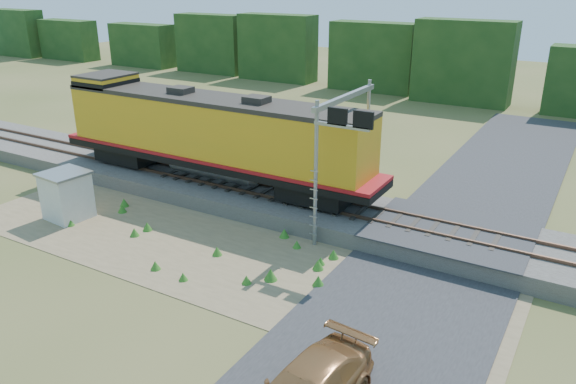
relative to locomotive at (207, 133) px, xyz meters
The scene contains 10 objects.
ground 9.46m from the locomotive, 43.01° to the right, with size 140.00×140.00×0.00m, color #475123.
ballast 7.13m from the locomotive, ahead, with size 70.00×5.00×0.80m, color slate.
rails 6.93m from the locomotive, ahead, with size 70.00×1.54×0.16m.
dirt_shoulder 7.86m from the locomotive, 51.14° to the right, with size 26.00×8.00×0.03m, color #8C7754.
road 14.82m from the locomotive, 21.38° to the right, with size 7.00×66.00×0.86m.
tree_line_north 32.64m from the locomotive, 78.63° to the left, with size 130.00×3.00×6.50m.
weed_clumps 7.45m from the locomotive, 63.57° to the right, with size 15.00×6.20×0.56m, color #337421, non-canonical shape.
locomotive is the anchor object (origin of this frame).
shed 7.85m from the locomotive, 121.89° to the right, with size 2.24×2.24×2.44m.
signal_gantry 8.61m from the locomotive, ahead, with size 2.64×6.20×6.66m.
Camera 1 is at (12.27, -17.19, 11.51)m, focal length 35.00 mm.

